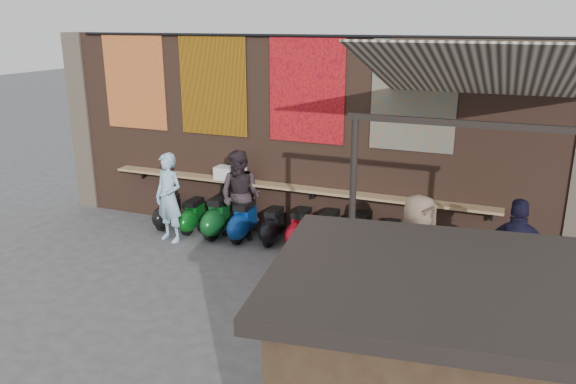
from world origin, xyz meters
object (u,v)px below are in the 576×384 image
at_px(scooter_stool_4, 273,227).
at_px(diner_right, 240,196).
at_px(scooter_stool_3, 243,222).
at_px(shopper_grey, 574,329).
at_px(scooter_stool_8, 390,243).
at_px(diner_left, 169,198).
at_px(scooter_stool_5, 300,229).
at_px(shelf_box, 230,174).
at_px(scooter_stool_9, 426,248).
at_px(shopper_tan, 416,253).
at_px(shopper_navy, 515,258).
at_px(scooter_stool_7, 359,237).
at_px(scooter_stool_6, 327,233).
at_px(scooter_stool_0, 168,212).
at_px(scooter_stool_1, 193,216).
at_px(scooter_stool_2, 218,217).

bearing_deg(scooter_stool_4, diner_right, -176.90).
distance_m(scooter_stool_3, shopper_grey, 6.40).
xyz_separation_m(scooter_stool_8, diner_left, (-4.31, -0.56, 0.52)).
bearing_deg(scooter_stool_5, scooter_stool_8, -2.01).
bearing_deg(shelf_box, scooter_stool_9, -3.80).
xyz_separation_m(scooter_stool_5, scooter_stool_9, (2.40, 0.01, -0.01)).
height_order(shelf_box, shopper_tan, shopper_tan).
xyz_separation_m(scooter_stool_4, shopper_navy, (4.43, -1.23, 0.56)).
xyz_separation_m(scooter_stool_7, shopper_navy, (2.65, -1.15, 0.49)).
relative_size(scooter_stool_3, scooter_stool_6, 0.98).
bearing_deg(scooter_stool_7, scooter_stool_3, 179.55).
distance_m(shelf_box, scooter_stool_0, 1.66).
xyz_separation_m(scooter_stool_6, scooter_stool_9, (1.83, 0.04, -0.04)).
height_order(scooter_stool_3, scooter_stool_8, scooter_stool_3).
bearing_deg(scooter_stool_3, shopper_grey, -25.99).
relative_size(scooter_stool_1, scooter_stool_9, 0.96).
bearing_deg(scooter_stool_5, scooter_stool_7, -3.42).
bearing_deg(scooter_stool_8, scooter_stool_7, -179.00).
distance_m(scooter_stool_2, diner_left, 1.07).
distance_m(scooter_stool_7, diner_right, 2.52).
distance_m(scooter_stool_3, scooter_stool_5, 1.20).
bearing_deg(scooter_stool_6, shopper_grey, -35.41).
height_order(scooter_stool_1, shopper_tan, shopper_tan).
height_order(scooter_stool_9, shopper_grey, shopper_grey).
bearing_deg(shopper_grey, scooter_stool_5, 12.81).
relative_size(scooter_stool_8, shopper_grey, 0.51).
bearing_deg(shopper_tan, scooter_stool_9, 31.93).
xyz_separation_m(scooter_stool_1, scooter_stool_2, (0.61, -0.02, 0.07)).
relative_size(scooter_stool_1, shopper_navy, 0.40).
height_order(scooter_stool_0, scooter_stool_8, scooter_stool_8).
xyz_separation_m(scooter_stool_0, scooter_stool_1, (0.62, -0.02, -0.00)).
distance_m(scooter_stool_7, scooter_stool_8, 0.57).
distance_m(scooter_stool_2, diner_right, 0.71).
xyz_separation_m(scooter_stool_0, scooter_stool_8, (4.77, -0.04, 0.03)).
xyz_separation_m(scooter_stool_5, shopper_navy, (3.86, -1.22, 0.54)).
relative_size(shelf_box, scooter_stool_7, 0.72).
bearing_deg(scooter_stool_7, scooter_stool_0, 179.33).
height_order(scooter_stool_0, scooter_stool_7, scooter_stool_7).
xyz_separation_m(shelf_box, shopper_navy, (5.49, -1.50, -0.35)).
relative_size(scooter_stool_7, scooter_stool_8, 1.11).
relative_size(diner_left, shopper_navy, 0.99).
height_order(scooter_stool_0, shopper_grey, shopper_grey).
xyz_separation_m(shelf_box, shopper_grey, (6.18, -3.13, -0.48)).
distance_m(scooter_stool_5, scooter_stool_8, 1.78).
distance_m(scooter_stool_1, scooter_stool_4, 1.79).
distance_m(shopper_grey, shopper_tan, 2.41).
bearing_deg(diner_right, scooter_stool_3, -22.91).
xyz_separation_m(scooter_stool_6, shopper_grey, (3.97, -2.82, 0.39)).
bearing_deg(scooter_stool_0, scooter_stool_5, 0.45).
height_order(shelf_box, scooter_stool_2, shelf_box).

